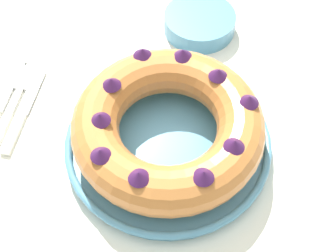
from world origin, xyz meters
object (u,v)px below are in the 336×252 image
at_px(serving_dish, 168,143).
at_px(side_bowl, 200,22).
at_px(bundt_cake, 168,126).
at_px(fork, 15,102).
at_px(cake_knife, 21,116).

relative_size(serving_dish, side_bowl, 2.39).
height_order(bundt_cake, fork, bundt_cake).
xyz_separation_m(serving_dish, cake_knife, (-0.26, 0.02, -0.01)).
relative_size(cake_knife, side_bowl, 1.32).
height_order(serving_dish, fork, serving_dish).
xyz_separation_m(cake_knife, side_bowl, (0.27, 0.27, 0.01)).
relative_size(fork, side_bowl, 1.39).
bearing_deg(serving_dish, bundt_cake, 27.21).
bearing_deg(side_bowl, bundt_cake, -92.88).
height_order(serving_dish, cake_knife, serving_dish).
xyz_separation_m(bundt_cake, side_bowl, (0.01, 0.29, -0.05)).
distance_m(fork, cake_knife, 0.04).
bearing_deg(fork, side_bowl, 35.66).
xyz_separation_m(bundt_cake, cake_knife, (-0.26, 0.02, -0.06)).
bearing_deg(serving_dish, cake_knife, 175.85).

